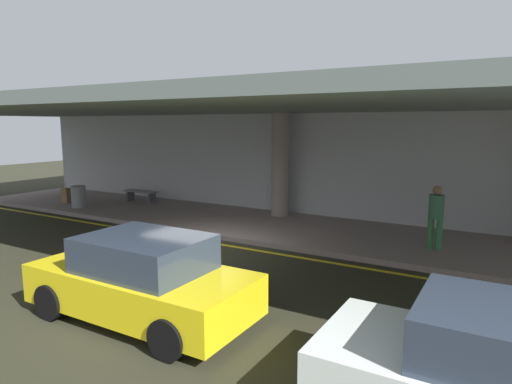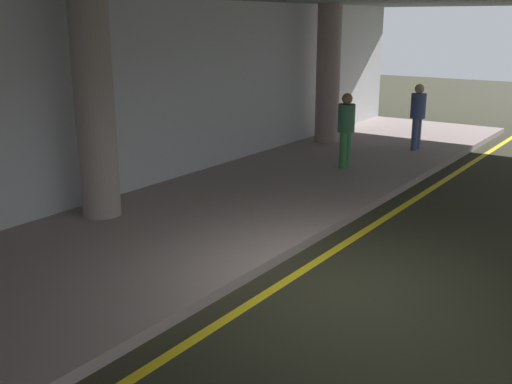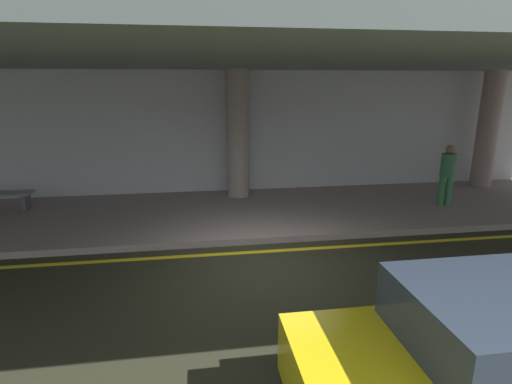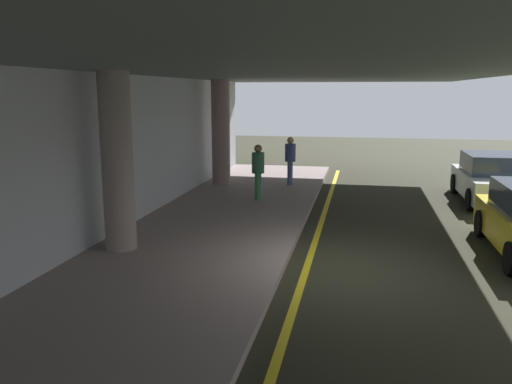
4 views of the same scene
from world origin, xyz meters
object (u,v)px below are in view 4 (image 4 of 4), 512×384
at_px(support_column_left_mid, 221,132).
at_px(car_white, 492,179).
at_px(support_column_far_left, 117,162).
at_px(person_waiting_for_ride, 290,157).
at_px(traveler_with_luggage, 258,168).

relative_size(support_column_left_mid, car_white, 0.89).
bearing_deg(support_column_far_left, person_waiting_for_ride, -16.24).
bearing_deg(person_waiting_for_ride, support_column_far_left, -34.99).
bearing_deg(person_waiting_for_ride, support_column_left_mid, -100.72).
distance_m(car_white, person_waiting_for_ride, 6.56).
distance_m(traveler_with_luggage, person_waiting_for_ride, 2.89).
bearing_deg(person_waiting_for_ride, traveler_with_luggage, -30.58).
height_order(traveler_with_luggage, person_waiting_for_ride, same).
bearing_deg(support_column_far_left, car_white, -50.51).
height_order(support_column_far_left, person_waiting_for_ride, support_column_far_left).
distance_m(support_column_left_mid, traveler_with_luggage, 3.21).
height_order(car_white, person_waiting_for_ride, person_waiting_for_ride).
bearing_deg(car_white, traveler_with_luggage, -74.45).
bearing_deg(support_column_far_left, support_column_left_mid, 0.00).
distance_m(support_column_far_left, traveler_with_luggage, 5.88).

